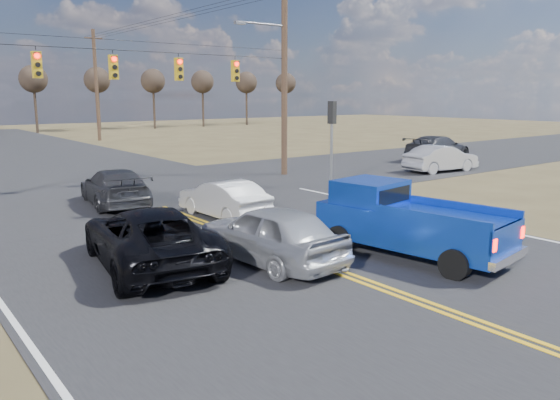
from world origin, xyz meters
TOP-DOWN VIEW (x-y plane):
  - ground at (0.00, 0.00)m, footprint 160.00×160.00m
  - road_main at (0.00, 10.00)m, footprint 14.00×120.00m
  - road_cross at (0.00, 18.00)m, footprint 120.00×12.00m
  - signal_gantry at (0.50, 17.79)m, footprint 19.60×4.83m
  - utility_poles at (0.00, 17.00)m, footprint 19.60×58.32m
  - treeline at (0.00, 26.96)m, footprint 87.00×117.80m
  - pickup_truck at (2.36, 4.32)m, footprint 2.63×5.28m
  - silver_suv at (-0.80, 6.01)m, footprint 2.06×4.54m
  - black_suv at (-3.32, 7.58)m, footprint 3.31×5.66m
  - white_car_queue at (1.02, 11.15)m, footprint 1.50×3.98m
  - dgrey_car_queue at (-1.16, 15.50)m, footprint 2.70×5.10m
  - cross_car_east_near at (16.55, 13.65)m, footprint 2.02×4.57m
  - cross_car_east_far at (21.16, 17.31)m, footprint 2.78×5.65m

SIDE VIEW (x-z plane):
  - ground at x=0.00m, z-range 0.00..0.00m
  - road_main at x=0.00m, z-range -0.01..0.01m
  - road_cross at x=0.00m, z-range -0.01..0.01m
  - white_car_queue at x=1.02m, z-range 0.00..1.30m
  - dgrey_car_queue at x=-1.16m, z-range 0.00..1.41m
  - cross_car_east_near at x=16.55m, z-range 0.00..1.46m
  - black_suv at x=-3.32m, z-range 0.00..1.48m
  - silver_suv at x=-0.80m, z-range 0.00..1.51m
  - cross_car_east_far at x=21.16m, z-range 0.00..1.58m
  - pickup_truck at x=2.36m, z-range -0.03..1.87m
  - signal_gantry at x=0.50m, z-range 0.06..10.06m
  - utility_poles at x=0.00m, z-range 0.23..10.23m
  - treeline at x=0.00m, z-range 2.00..9.40m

